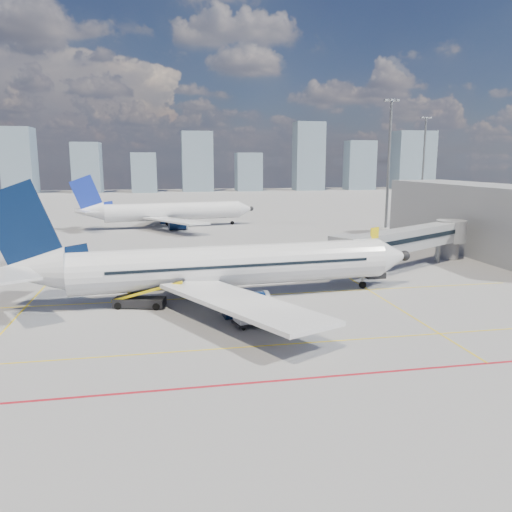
{
  "coord_description": "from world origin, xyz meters",
  "views": [
    {
      "loc": [
        -7.2,
        -40.09,
        13.33
      ],
      "look_at": [
        1.97,
        8.29,
        4.0
      ],
      "focal_mm": 35.0,
      "sensor_mm": 36.0,
      "label": 1
    }
  ],
  "objects_px": {
    "main_aircraft": "(216,267)",
    "cargo_dolly": "(256,312)",
    "baggage_tug": "(292,321)",
    "second_aircraft": "(166,212)",
    "belt_loader": "(141,300)",
    "ramp_worker": "(290,323)"
  },
  "relations": [
    {
      "from": "second_aircraft",
      "to": "cargo_dolly",
      "type": "xyz_separation_m",
      "value": [
        6.44,
        -64.73,
        -2.09
      ]
    },
    {
      "from": "main_aircraft",
      "to": "ramp_worker",
      "type": "relative_size",
      "value": 22.1
    },
    {
      "from": "baggage_tug",
      "to": "ramp_worker",
      "type": "height_order",
      "value": "ramp_worker"
    },
    {
      "from": "second_aircraft",
      "to": "cargo_dolly",
      "type": "relative_size",
      "value": 9.1
    },
    {
      "from": "main_aircraft",
      "to": "cargo_dolly",
      "type": "height_order",
      "value": "main_aircraft"
    },
    {
      "from": "cargo_dolly",
      "to": "belt_loader",
      "type": "distance_m",
      "value": 11.87
    },
    {
      "from": "baggage_tug",
      "to": "cargo_dolly",
      "type": "height_order",
      "value": "cargo_dolly"
    },
    {
      "from": "second_aircraft",
      "to": "ramp_worker",
      "type": "distance_m",
      "value": 68.08
    },
    {
      "from": "main_aircraft",
      "to": "baggage_tug",
      "type": "relative_size",
      "value": 18.02
    },
    {
      "from": "second_aircraft",
      "to": "baggage_tug",
      "type": "relative_size",
      "value": 15.96
    },
    {
      "from": "baggage_tug",
      "to": "cargo_dolly",
      "type": "relative_size",
      "value": 0.57
    },
    {
      "from": "cargo_dolly",
      "to": "second_aircraft",
      "type": "bearing_deg",
      "value": 81.4
    },
    {
      "from": "baggage_tug",
      "to": "cargo_dolly",
      "type": "distance_m",
      "value": 3.09
    },
    {
      "from": "main_aircraft",
      "to": "belt_loader",
      "type": "bearing_deg",
      "value": -171.9
    },
    {
      "from": "main_aircraft",
      "to": "ramp_worker",
      "type": "xyz_separation_m",
      "value": [
        4.45,
        -11.45,
        -2.27
      ]
    },
    {
      "from": "ramp_worker",
      "to": "baggage_tug",
      "type": "bearing_deg",
      "value": -11.84
    },
    {
      "from": "belt_loader",
      "to": "second_aircraft",
      "type": "bearing_deg",
      "value": 101.47
    },
    {
      "from": "main_aircraft",
      "to": "baggage_tug",
      "type": "distance_m",
      "value": 11.56
    },
    {
      "from": "second_aircraft",
      "to": "belt_loader",
      "type": "xyz_separation_m",
      "value": [
        -3.09,
        -57.66,
        -2.52
      ]
    },
    {
      "from": "main_aircraft",
      "to": "second_aircraft",
      "type": "distance_m",
      "value": 56.2
    },
    {
      "from": "cargo_dolly",
      "to": "ramp_worker",
      "type": "bearing_deg",
      "value": -66.41
    },
    {
      "from": "belt_loader",
      "to": "ramp_worker",
      "type": "relative_size",
      "value": 3.6
    }
  ]
}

